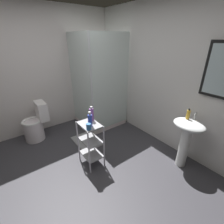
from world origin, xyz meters
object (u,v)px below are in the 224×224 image
hand_soap_bottle (188,114)px  shampoo_bottle_blue (90,120)px  toilet (36,125)px  storage_cart (91,141)px  pedestal_sink (187,134)px  shower_stall (98,106)px  rinse_cup (89,127)px  conditioner_bottle_purple (92,114)px  bath_mat (86,141)px

hand_soap_bottle → shampoo_bottle_blue: hand_soap_bottle is taller
toilet → storage_cart: size_ratio=1.03×
pedestal_sink → storage_cart: (-0.91, -1.14, -0.14)m
pedestal_sink → hand_soap_bottle: 0.31m
shower_stall → toilet: bearing=-100.8°
shower_stall → storage_cart: (1.03, -0.81, -0.03)m
pedestal_sink → rinse_cup: (-0.78, -1.23, 0.21)m
storage_cart → rinse_cup: 0.38m
hand_soap_bottle → toilet: bearing=-141.5°
hand_soap_bottle → conditioner_bottle_purple: (-0.92, -1.09, -0.04)m
pedestal_sink → shampoo_bottle_blue: size_ratio=3.56×
hand_soap_bottle → rinse_cup: hand_soap_bottle is taller
shampoo_bottle_blue → rinse_cup: shampoo_bottle_blue is taller
hand_soap_bottle → shampoo_bottle_blue: bearing=-123.2°
hand_soap_bottle → shampoo_bottle_blue: (-0.78, -1.19, -0.04)m
pedestal_sink → conditioner_bottle_purple: 1.47m
rinse_cup → shower_stall: bearing=142.6°
shower_stall → shampoo_bottle_blue: (1.10, -0.83, 0.37)m
hand_soap_bottle → bath_mat: (-1.43, -0.97, -0.87)m
pedestal_sink → conditioner_bottle_purple: bearing=-132.9°
shower_stall → pedestal_sink: shower_stall is taller
toilet → conditioner_bottle_purple: bearing=26.7°
toilet → conditioner_bottle_purple: (1.21, 0.61, 0.53)m
pedestal_sink → storage_cart: bearing=-128.4°
toilet → shampoo_bottle_blue: size_ratio=3.34×
bath_mat → rinse_cup: bearing=-21.8°
conditioner_bottle_purple → rinse_cup: 0.27m
storage_cart → shampoo_bottle_blue: bearing=-16.0°
pedestal_sink → bath_mat: size_ratio=1.35×
conditioner_bottle_purple → bath_mat: size_ratio=0.39×
shower_stall → conditioner_bottle_purple: shower_stall is taller
toilet → rinse_cup: (1.42, 0.44, 0.47)m
toilet → conditioner_bottle_purple: 1.46m
conditioner_bottle_purple → rinse_cup: size_ratio=2.55×
shower_stall → shampoo_bottle_blue: 1.42m
hand_soap_bottle → rinse_cup: (-0.71, -1.26, -0.10)m
toilet → storage_cart: 1.40m
toilet → hand_soap_bottle: size_ratio=4.65×
rinse_cup → bath_mat: 1.09m
pedestal_sink → bath_mat: (-1.49, -0.94, -0.57)m
shower_stall → rinse_cup: size_ratio=22.02×
conditioner_bottle_purple → toilet: bearing=-153.3°
storage_cart → shampoo_bottle_blue: 0.41m
storage_cart → conditioner_bottle_purple: conditioner_bottle_purple is taller
toilet → rinse_cup: 1.56m
pedestal_sink → toilet: pedestal_sink is taller
shower_stall → shampoo_bottle_blue: shower_stall is taller
shower_stall → rinse_cup: 1.50m
conditioner_bottle_purple → pedestal_sink: bearing=47.1°
hand_soap_bottle → shampoo_bottle_blue: size_ratio=0.72×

